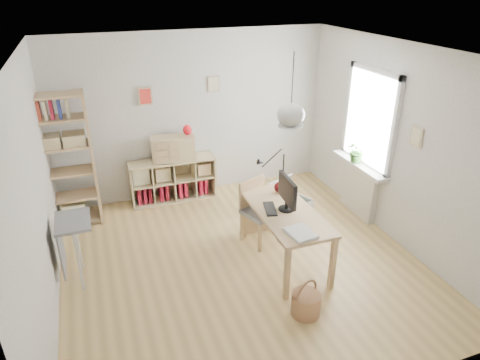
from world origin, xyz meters
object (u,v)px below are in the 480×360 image
object	(u,v)px
cube_shelf	(172,182)
chair	(258,208)
tall_bookshelf	(63,157)
drawer_chest	(173,148)
storage_chest	(290,205)
desk	(285,217)
monitor	(287,192)

from	to	relation	value
cube_shelf	chair	xyz separation A→B (m)	(0.89, -1.66, 0.22)
cube_shelf	tall_bookshelf	world-z (taller)	tall_bookshelf
drawer_chest	cube_shelf	bearing A→B (deg)	152.82
storage_chest	drawer_chest	world-z (taller)	drawer_chest
desk	drawer_chest	bearing A→B (deg)	113.74
storage_chest	monitor	xyz separation A→B (m)	(-0.56, -0.98, 0.81)
chair	storage_chest	size ratio (longest dim) A/B	1.15
desk	monitor	xyz separation A→B (m)	(0.02, 0.02, 0.34)
tall_bookshelf	storage_chest	size ratio (longest dim) A/B	2.54
desk	monitor	bearing A→B (deg)	50.11
desk	monitor	world-z (taller)	monitor
storage_chest	drawer_chest	xyz separation A→B (m)	(-1.55, 1.18, 0.72)
monitor	drawer_chest	bearing A→B (deg)	118.64
desk	tall_bookshelf	world-z (taller)	tall_bookshelf
tall_bookshelf	chair	bearing A→B (deg)	-29.29
desk	monitor	distance (m)	0.34
monitor	drawer_chest	world-z (taller)	monitor
monitor	drawer_chest	size ratio (longest dim) A/B	0.74
cube_shelf	drawer_chest	world-z (taller)	drawer_chest
storage_chest	drawer_chest	distance (m)	2.08
desk	cube_shelf	size ratio (longest dim) A/B	1.07
drawer_chest	storage_chest	bearing A→B (deg)	-29.63
cube_shelf	drawer_chest	size ratio (longest dim) A/B	2.04
tall_bookshelf	monitor	world-z (taller)	tall_bookshelf
chair	desk	bearing A→B (deg)	-96.46
storage_chest	cube_shelf	bearing A→B (deg)	119.90
desk	cube_shelf	distance (m)	2.48
chair	monitor	bearing A→B (deg)	-93.99
drawer_chest	monitor	bearing A→B (deg)	-57.80
cube_shelf	storage_chest	xyz separation A→B (m)	(1.60, -1.22, -0.11)
cube_shelf	storage_chest	size ratio (longest dim) A/B	1.78
chair	monitor	size ratio (longest dim) A/B	1.78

